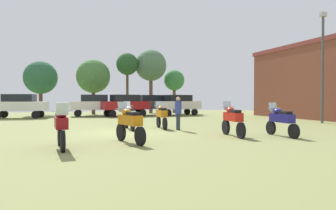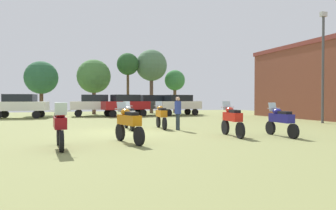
{
  "view_description": "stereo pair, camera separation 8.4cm",
  "coord_description": "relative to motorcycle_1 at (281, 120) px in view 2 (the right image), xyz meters",
  "views": [
    {
      "loc": [
        -2.93,
        -14.54,
        1.61
      ],
      "look_at": [
        3.55,
        4.11,
        1.23
      ],
      "focal_mm": 32.75,
      "sensor_mm": 36.0,
      "label": 1
    },
    {
      "loc": [
        -2.85,
        -14.57,
        1.61
      ],
      "look_at": [
        3.55,
        4.11,
        1.23
      ],
      "focal_mm": 32.75,
      "sensor_mm": 36.0,
      "label": 2
    }
  ],
  "objects": [
    {
      "name": "car_2",
      "position": [
        -0.37,
        18.88,
        0.46
      ],
      "size": [
        4.5,
        2.37,
        2.0
      ],
      "rotation": [
        0.0,
        0.0,
        1.71
      ],
      "color": "black",
      "rests_on": "ground"
    },
    {
      "name": "car_5",
      "position": [
        -5.98,
        18.33,
        0.46
      ],
      "size": [
        4.43,
        2.13,
        2.0
      ],
      "rotation": [
        0.0,
        0.0,
        1.49
      ],
      "color": "black",
      "rests_on": "ground"
    },
    {
      "name": "tree_4",
      "position": [
        -5.69,
        22.17,
        3.25
      ],
      "size": [
        3.51,
        3.51,
        5.74
      ],
      "color": "brown",
      "rests_on": "ground"
    },
    {
      "name": "car_1",
      "position": [
        -3.32,
        17.23,
        0.46
      ],
      "size": [
        4.56,
        2.56,
        2.0
      ],
      "rotation": [
        0.0,
        0.0,
        1.76
      ],
      "color": "black",
      "rests_on": "ground"
    },
    {
      "name": "ground_plane",
      "position": [
        -5.9,
        3.84,
        -0.72
      ],
      "size": [
        44.0,
        52.0,
        0.02
      ],
      "color": "olive"
    },
    {
      "name": "motorcycle_4",
      "position": [
        -8.85,
        -0.33,
        0.02
      ],
      "size": [
        0.62,
        2.13,
        1.49
      ],
      "rotation": [
        0.0,
        0.0,
        3.21
      ],
      "color": "black",
      "rests_on": "ground"
    },
    {
      "name": "tree_3",
      "position": [
        3.41,
        22.34,
        2.99
      ],
      "size": [
        2.35,
        2.35,
        4.94
      ],
      "color": "brown",
      "rests_on": "ground"
    },
    {
      "name": "motorcycle_5",
      "position": [
        -3.76,
        4.96,
        0.01
      ],
      "size": [
        0.62,
        2.11,
        1.48
      ],
      "rotation": [
        0.0,
        0.0,
        -0.08
      ],
      "color": "black",
      "rests_on": "ground"
    },
    {
      "name": "person_2",
      "position": [
        -3.19,
        3.94,
        0.29
      ],
      "size": [
        0.35,
        0.35,
        1.71
      ],
      "rotation": [
        0.0,
        0.0,
        1.59
      ],
      "color": "#29353F",
      "rests_on": "ground"
    },
    {
      "name": "motorcycle_7",
      "position": [
        -6.51,
        0.21,
        0.03
      ],
      "size": [
        0.77,
        2.19,
        1.49
      ],
      "rotation": [
        0.0,
        0.0,
        0.24
      ],
      "color": "black",
      "rests_on": "ground"
    },
    {
      "name": "tree_7",
      "position": [
        -2.06,
        22.29,
        4.63
      ],
      "size": [
        2.4,
        2.4,
        6.61
      ],
      "color": "brown",
      "rests_on": "ground"
    },
    {
      "name": "car_4",
      "position": [
        1.95,
        17.31,
        0.46
      ],
      "size": [
        4.51,
        2.38,
        2.0
      ],
      "rotation": [
        0.0,
        0.0,
        1.71
      ],
      "color": "black",
      "rests_on": "ground"
    },
    {
      "name": "tree_6",
      "position": [
        0.66,
        22.47,
        4.64
      ],
      "size": [
        3.51,
        3.51,
        7.15
      ],
      "color": "brown",
      "rests_on": "ground"
    },
    {
      "name": "car_3",
      "position": [
        -12.16,
        17.4,
        0.46
      ],
      "size": [
        4.55,
        2.53,
        2.0
      ],
      "rotation": [
        0.0,
        0.0,
        1.39
      ],
      "color": "black",
      "rests_on": "ground"
    },
    {
      "name": "motorcycle_1",
      "position": [
        0.0,
        0.0,
        0.0
      ],
      "size": [
        0.62,
        2.15,
        1.44
      ],
      "rotation": [
        0.0,
        0.0,
        -0.06
      ],
      "color": "black",
      "rests_on": "ground"
    },
    {
      "name": "motorcycle_9",
      "position": [
        -5.49,
        5.11,
        0.02
      ],
      "size": [
        0.62,
        2.28,
        1.47
      ],
      "rotation": [
        0.0,
        0.0,
        -0.01
      ],
      "color": "black",
      "rests_on": "ground"
    },
    {
      "name": "motorcycle_3",
      "position": [
        -1.95,
        0.7,
        0.03
      ],
      "size": [
        0.62,
        2.18,
        1.5
      ],
      "rotation": [
        0.0,
        0.0,
        -0.12
      ],
      "color": "black",
      "rests_on": "ground"
    },
    {
      "name": "tree_5",
      "position": [
        -10.86,
        22.98,
        3.06
      ],
      "size": [
        3.33,
        3.33,
        5.46
      ],
      "color": "brown",
      "rests_on": "ground"
    },
    {
      "name": "lamp_post",
      "position": [
        7.52,
        5.12,
        3.36
      ],
      "size": [
        0.44,
        0.24,
        7.33
      ],
      "color": "#47474C",
      "rests_on": "ground"
    }
  ]
}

